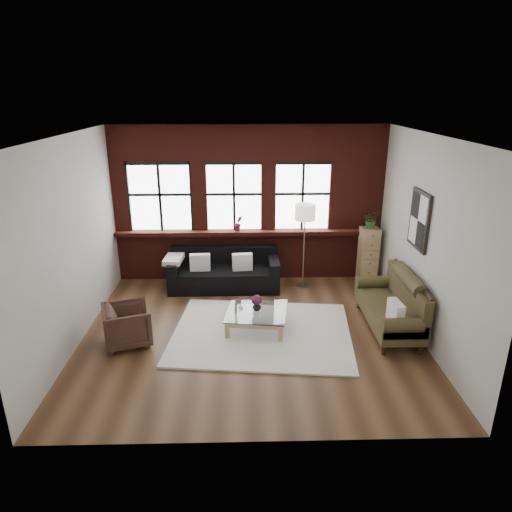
{
  "coord_description": "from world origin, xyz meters",
  "views": [
    {
      "loc": [
        -0.09,
        -6.7,
        3.81
      ],
      "look_at": [
        0.1,
        0.6,
        1.15
      ],
      "focal_mm": 32.0,
      "sensor_mm": 36.0,
      "label": 1
    }
  ],
  "objects_px": {
    "armchair": "(127,325)",
    "vase": "(257,306)",
    "vintage_settee": "(389,302)",
    "coffee_table": "(257,319)",
    "drawer_chest": "(368,256)",
    "dark_sofa": "(224,269)",
    "floor_lamp": "(304,243)"
  },
  "relations": [
    {
      "from": "armchair",
      "to": "vase",
      "type": "height_order",
      "value": "armchair"
    },
    {
      "from": "coffee_table",
      "to": "dark_sofa",
      "type": "bearing_deg",
      "value": 109.75
    },
    {
      "from": "dark_sofa",
      "to": "floor_lamp",
      "type": "bearing_deg",
      "value": 0.07
    },
    {
      "from": "coffee_table",
      "to": "drawer_chest",
      "type": "distance_m",
      "value": 3.04
    },
    {
      "from": "armchair",
      "to": "coffee_table",
      "type": "distance_m",
      "value": 2.11
    },
    {
      "from": "vase",
      "to": "drawer_chest",
      "type": "relative_size",
      "value": 0.13
    },
    {
      "from": "vintage_settee",
      "to": "dark_sofa",
      "type": "bearing_deg",
      "value": 147.25
    },
    {
      "from": "vintage_settee",
      "to": "armchair",
      "type": "distance_m",
      "value": 4.27
    },
    {
      "from": "vintage_settee",
      "to": "coffee_table",
      "type": "relative_size",
      "value": 1.87
    },
    {
      "from": "coffee_table",
      "to": "drawer_chest",
      "type": "xyz_separation_m",
      "value": [
        2.35,
        1.88,
        0.44
      ]
    },
    {
      "from": "armchair",
      "to": "drawer_chest",
      "type": "relative_size",
      "value": 0.6
    },
    {
      "from": "vase",
      "to": "drawer_chest",
      "type": "height_order",
      "value": "drawer_chest"
    },
    {
      "from": "dark_sofa",
      "to": "floor_lamp",
      "type": "distance_m",
      "value": 1.69
    },
    {
      "from": "drawer_chest",
      "to": "floor_lamp",
      "type": "height_order",
      "value": "floor_lamp"
    },
    {
      "from": "coffee_table",
      "to": "vase",
      "type": "relative_size",
      "value": 6.38
    },
    {
      "from": "drawer_chest",
      "to": "vase",
      "type": "bearing_deg",
      "value": -141.36
    },
    {
      "from": "vase",
      "to": "armchair",
      "type": "bearing_deg",
      "value": -167.31
    },
    {
      "from": "coffee_table",
      "to": "vase",
      "type": "xyz_separation_m",
      "value": [
        0.0,
        0.0,
        0.24
      ]
    },
    {
      "from": "drawer_chest",
      "to": "armchair",
      "type": "bearing_deg",
      "value": -152.0
    },
    {
      "from": "dark_sofa",
      "to": "vase",
      "type": "relative_size",
      "value": 14.29
    },
    {
      "from": "coffee_table",
      "to": "vase",
      "type": "height_order",
      "value": "vase"
    },
    {
      "from": "vintage_settee",
      "to": "vase",
      "type": "distance_m",
      "value": 2.2
    },
    {
      "from": "vintage_settee",
      "to": "floor_lamp",
      "type": "height_order",
      "value": "floor_lamp"
    },
    {
      "from": "coffee_table",
      "to": "armchair",
      "type": "bearing_deg",
      "value": -167.31
    },
    {
      "from": "armchair",
      "to": "vase",
      "type": "distance_m",
      "value": 2.11
    },
    {
      "from": "floor_lamp",
      "to": "vintage_settee",
      "type": "bearing_deg",
      "value": -56.3
    },
    {
      "from": "armchair",
      "to": "vase",
      "type": "xyz_separation_m",
      "value": [
        2.06,
        0.46,
        0.07
      ]
    },
    {
      "from": "vase",
      "to": "drawer_chest",
      "type": "distance_m",
      "value": 3.02
    },
    {
      "from": "armchair",
      "to": "floor_lamp",
      "type": "xyz_separation_m",
      "value": [
        3.05,
        2.17,
        0.61
      ]
    },
    {
      "from": "coffee_table",
      "to": "drawer_chest",
      "type": "bearing_deg",
      "value": 38.64
    },
    {
      "from": "vintage_settee",
      "to": "drawer_chest",
      "type": "bearing_deg",
      "value": 85.58
    },
    {
      "from": "vase",
      "to": "drawer_chest",
      "type": "xyz_separation_m",
      "value": [
        2.35,
        1.88,
        0.19
      ]
    }
  ]
}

